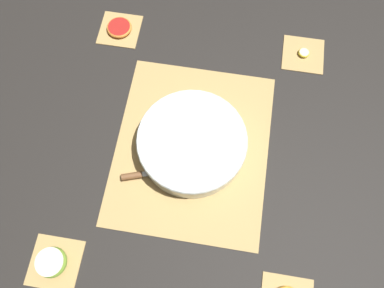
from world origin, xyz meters
The scene contains 10 objects.
ground_plane centered at (0.00, 0.00, 0.00)m, with size 6.00×6.00×0.00m, color black.
bamboo_mat_center centered at (0.00, 0.00, 0.00)m, with size 0.51×0.42×0.01m.
coaster_mat_near_right centered at (0.36, -0.29, 0.00)m, with size 0.13×0.13×0.01m.
coaster_mat_far_left centered at (-0.36, 0.29, 0.00)m, with size 0.13×0.13×0.01m.
coaster_mat_far_right centered at (0.36, 0.29, 0.00)m, with size 0.13×0.13×0.01m.
fruit_salad_bowl centered at (0.00, 0.00, 0.04)m, with size 0.29×0.29×0.07m.
paring_knife centered at (-0.11, 0.14, 0.01)m, with size 0.06×0.14×0.02m.
apple_half centered at (-0.36, 0.29, 0.03)m, with size 0.07×0.07×0.04m.
banana_coin_single centered at (0.36, -0.29, 0.01)m, with size 0.03×0.03×0.01m.
grapefruit_slice centered at (0.36, 0.29, 0.01)m, with size 0.08×0.08×0.01m.
Camera 1 is at (-0.35, -0.06, 0.98)m, focal length 35.00 mm.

